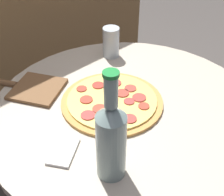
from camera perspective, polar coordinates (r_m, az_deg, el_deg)
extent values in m
cylinder|color=#B2A893|center=(1.21, 2.31, -15.05)|extent=(0.10, 0.10, 0.68)
cylinder|color=#B2A893|center=(0.95, 2.83, -2.20)|extent=(0.83, 0.83, 0.02)
cube|color=olive|center=(1.42, -18.96, 14.20)|extent=(1.66, 0.04, 1.60)
cylinder|color=#C68E47|center=(0.96, 0.00, -0.71)|extent=(0.31, 0.31, 0.01)
cylinder|color=#EACC60|center=(0.95, 0.00, -0.33)|extent=(0.27, 0.27, 0.01)
cylinder|color=#AD3A34|center=(0.94, 3.06, -0.57)|extent=(0.03, 0.03, 0.00)
cylinder|color=#B83226|center=(1.01, -2.56, 2.35)|extent=(0.04, 0.04, 0.00)
cylinder|color=#A8332F|center=(1.01, 0.56, 2.77)|extent=(0.04, 0.04, 0.00)
cylinder|color=#A33D31|center=(0.99, 3.39, 1.79)|extent=(0.04, 0.04, 0.00)
cylinder|color=#A93C2D|center=(0.97, 1.92, 0.91)|extent=(0.04, 0.04, 0.00)
cylinder|color=#B53729|center=(0.94, -0.12, -0.30)|extent=(0.04, 0.04, 0.00)
cylinder|color=#A63727|center=(0.99, -5.58, 1.70)|extent=(0.03, 0.03, 0.00)
cylinder|color=#B73928|center=(0.95, -4.72, -0.28)|extent=(0.04, 0.04, 0.00)
cylinder|color=#A53B31|center=(0.96, 4.99, 0.08)|extent=(0.04, 0.04, 0.00)
cylinder|color=#B83934|center=(0.89, -4.42, -3.16)|extent=(0.04, 0.04, 0.00)
cylinder|color=#B53D2A|center=(0.92, 5.83, -1.48)|extent=(0.03, 0.03, 0.00)
cylinder|color=#A33D29|center=(0.91, -2.29, -1.99)|extent=(0.04, 0.04, 0.00)
cylinder|color=#B03A32|center=(0.88, 3.26, -3.79)|extent=(0.04, 0.04, 0.00)
cylinder|color=gray|center=(0.71, -0.17, -8.86)|extent=(0.07, 0.07, 0.17)
cone|color=gray|center=(0.64, -0.18, -2.51)|extent=(0.07, 0.07, 0.03)
cylinder|color=gray|center=(0.60, -0.19, 1.24)|extent=(0.03, 0.03, 0.07)
cylinder|color=#1E8438|center=(0.58, -0.20, 4.44)|extent=(0.03, 0.03, 0.01)
cube|color=brown|center=(1.04, -13.45, 1.63)|extent=(0.21, 0.21, 0.01)
cylinder|color=brown|center=(1.10, -19.69, 2.74)|extent=(0.08, 0.12, 0.02)
cylinder|color=#ADBCC6|center=(1.17, -0.18, 10.17)|extent=(0.06, 0.06, 0.11)
cube|color=white|center=(0.82, -8.91, -9.57)|extent=(0.12, 0.11, 0.01)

